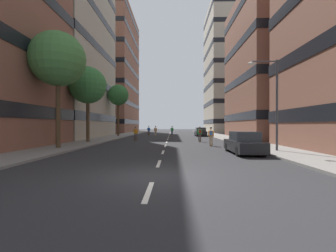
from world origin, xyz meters
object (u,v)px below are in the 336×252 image
(skater_3, at_px, (172,130))
(skater_4, at_px, (136,133))
(parked_car_mid, at_px, (201,132))
(street_tree_far, at_px, (88,85))
(street_tree_near, at_px, (58,59))
(skater_5, at_px, (149,130))
(skater_1, at_px, (211,135))
(streetlamp_right, at_px, (272,95))
(skater_2, at_px, (200,133))
(skater_0, at_px, (156,130))
(parked_car_near, at_px, (244,143))
(street_tree_mid, at_px, (118,95))

(skater_3, distance_m, skater_4, 14.35)
(parked_car_mid, relative_size, skater_4, 2.47)
(street_tree_far, bearing_deg, street_tree_near, -90.00)
(street_tree_far, xyz_separation_m, skater_5, (4.75, 18.25, -5.28))
(skater_1, distance_m, skater_5, 23.01)
(streetlamp_right, bearing_deg, skater_2, 110.79)
(skater_0, distance_m, skater_4, 12.46)
(parked_car_near, height_order, skater_3, skater_3)
(parked_car_near, bearing_deg, skater_5, 108.90)
(street_tree_mid, bearing_deg, parked_car_mid, 7.62)
(parked_car_near, height_order, skater_5, skater_5)
(parked_car_mid, bearing_deg, skater_2, -97.07)
(skater_3, bearing_deg, skater_2, -77.92)
(skater_1, bearing_deg, skater_0, 108.74)
(parked_car_near, distance_m, street_tree_far, 17.73)
(parked_car_near, height_order, skater_0, skater_0)
(skater_5, bearing_deg, skater_0, -53.07)
(skater_1, relative_size, skater_5, 1.00)
(street_tree_near, xyz_separation_m, street_tree_far, (0.00, 6.60, -0.98))
(parked_car_mid, relative_size, street_tree_near, 0.47)
(parked_car_mid, xyz_separation_m, skater_1, (-1.30, -19.34, 0.32))
(streetlamp_right, bearing_deg, skater_5, 113.66)
(street_tree_far, distance_m, skater_4, 8.06)
(skater_4, bearing_deg, street_tree_near, -113.32)
(parked_car_mid, distance_m, skater_4, 15.38)
(street_tree_far, bearing_deg, skater_0, 69.38)
(skater_2, relative_size, skater_4, 1.00)
(street_tree_near, distance_m, street_tree_mid, 20.76)
(street_tree_near, height_order, skater_1, street_tree_near)
(streetlamp_right, xyz_separation_m, skater_2, (-3.97, 10.45, -3.12))
(streetlamp_right, bearing_deg, street_tree_far, 153.16)
(street_tree_far, height_order, skater_2, street_tree_far)
(streetlamp_right, distance_m, skater_5, 29.15)
(streetlamp_right, relative_size, skater_1, 3.65)
(street_tree_near, relative_size, skater_3, 5.25)
(skater_1, distance_m, skater_4, 11.02)
(skater_3, relative_size, skater_5, 1.00)
(skater_2, bearing_deg, street_tree_mid, 135.95)
(street_tree_far, bearing_deg, skater_4, 41.25)
(street_tree_mid, bearing_deg, parked_car_near, -58.78)
(skater_4, bearing_deg, street_tree_far, -138.75)
(parked_car_near, height_order, parked_car_mid, same)
(parked_car_near, distance_m, skater_5, 28.97)
(skater_0, distance_m, skater_1, 20.76)
(parked_car_mid, height_order, streetlamp_right, streetlamp_right)
(street_tree_near, height_order, streetlamp_right, street_tree_near)
(parked_car_mid, relative_size, skater_3, 2.47)
(street_tree_mid, height_order, skater_0, street_tree_mid)
(skater_4, distance_m, skater_5, 14.24)
(parked_car_near, bearing_deg, skater_0, 107.34)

